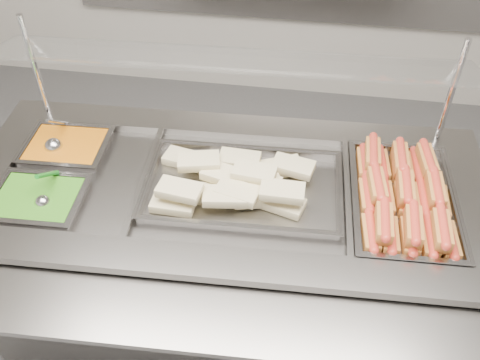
# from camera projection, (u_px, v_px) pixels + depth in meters

# --- Properties ---
(steam_counter) EXTENTS (1.96, 0.93, 0.93)m
(steam_counter) POSITION_uv_depth(u_px,v_px,m) (228.00, 262.00, 2.28)
(steam_counter) COLOR slate
(steam_counter) RESTS_ON ground
(tray_rail) EXTENTS (1.86, 0.45, 0.05)m
(tray_rail) POSITION_uv_depth(u_px,v_px,m) (204.00, 314.00, 1.62)
(tray_rail) COLOR gray
(tray_rail) RESTS_ON steam_counter
(sneeze_guard) EXTENTS (1.71, 0.37, 0.45)m
(sneeze_guard) POSITION_uv_depth(u_px,v_px,m) (233.00, 62.00, 1.87)
(sneeze_guard) COLOR silver
(sneeze_guard) RESTS_ON steam_counter
(pan_hotdogs) EXTENTS (0.37, 0.58, 0.10)m
(pan_hotdogs) POSITION_uv_depth(u_px,v_px,m) (402.00, 206.00, 1.94)
(pan_hotdogs) COLOR gray
(pan_hotdogs) RESTS_ON steam_counter
(pan_wraps) EXTENTS (0.71, 0.44, 0.07)m
(pan_wraps) POSITION_uv_depth(u_px,v_px,m) (243.00, 190.00, 1.98)
(pan_wraps) COLOR gray
(pan_wraps) RESTS_ON steam_counter
(pan_beans) EXTENTS (0.32, 0.26, 0.10)m
(pan_beans) POSITION_uv_depth(u_px,v_px,m) (68.00, 153.00, 2.15)
(pan_beans) COLOR gray
(pan_beans) RESTS_ON steam_counter
(pan_peas) EXTENTS (0.32, 0.26, 0.10)m
(pan_peas) POSITION_uv_depth(u_px,v_px,m) (40.00, 206.00, 1.94)
(pan_peas) COLOR gray
(pan_peas) RESTS_ON steam_counter
(hotdogs_in_buns) EXTENTS (0.33, 0.54, 0.12)m
(hotdogs_in_buns) POSITION_uv_depth(u_px,v_px,m) (403.00, 197.00, 1.90)
(hotdogs_in_buns) COLOR #AF6A24
(hotdogs_in_buns) RESTS_ON pan_hotdogs
(tortilla_wraps) EXTENTS (0.59, 0.37, 0.10)m
(tortilla_wraps) POSITION_uv_depth(u_px,v_px,m) (238.00, 181.00, 1.95)
(tortilla_wraps) COLOR beige
(tortilla_wraps) RESTS_ON pan_wraps
(ladle) EXTENTS (0.07, 0.19, 0.16)m
(ladle) POSITION_uv_depth(u_px,v_px,m) (54.00, 145.00, 2.11)
(ladle) COLOR #AFAFB4
(ladle) RESTS_ON pan_beans
(serving_spoon) EXTENTS (0.06, 0.18, 0.15)m
(serving_spoon) POSITION_uv_depth(u_px,v_px,m) (44.00, 197.00, 1.89)
(serving_spoon) COLOR #AFAFB4
(serving_spoon) RESTS_ON pan_peas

